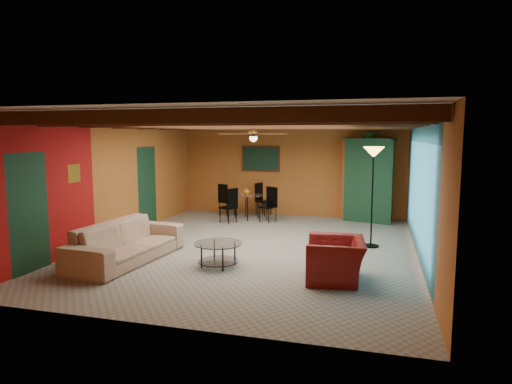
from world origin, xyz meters
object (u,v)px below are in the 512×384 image
(sofa, at_px, (127,242))
(armoire, at_px, (368,181))
(dining_table, at_px, (247,202))
(coffee_table, at_px, (218,254))
(vase, at_px, (247,182))
(floor_lamp, at_px, (372,197))
(potted_plant, at_px, (369,132))
(armchair, at_px, (336,259))

(sofa, height_order, armoire, armoire)
(sofa, distance_m, dining_table, 4.77)
(coffee_table, relative_size, armoire, 0.39)
(coffee_table, xyz_separation_m, vase, (-0.83, 4.55, 0.83))
(armoire, height_order, floor_lamp, armoire)
(potted_plant, bearing_deg, sofa, -128.44)
(coffee_table, bearing_deg, floor_lamp, 40.31)
(armoire, distance_m, vase, 3.33)
(sofa, distance_m, armchair, 3.84)
(potted_plant, bearing_deg, vase, -169.45)
(armoire, xyz_separation_m, potted_plant, (0.00, 0.00, 1.34))
(potted_plant, bearing_deg, coffee_table, -115.33)
(coffee_table, height_order, dining_table, dining_table)
(armoire, height_order, potted_plant, potted_plant)
(dining_table, height_order, armoire, armoire)
(sofa, distance_m, potted_plant, 7.06)
(armchair, distance_m, vase, 5.61)
(coffee_table, height_order, potted_plant, potted_plant)
(dining_table, xyz_separation_m, floor_lamp, (3.43, -2.34, 0.58))
(armchair, relative_size, floor_lamp, 0.49)
(potted_plant, bearing_deg, floor_lamp, -86.87)
(armoire, bearing_deg, sofa, -113.23)
(floor_lamp, bearing_deg, potted_plant, 93.13)
(coffee_table, height_order, floor_lamp, floor_lamp)
(armoire, bearing_deg, coffee_table, -100.12)
(sofa, bearing_deg, floor_lamp, -57.21)
(armchair, relative_size, potted_plant, 2.17)
(dining_table, xyz_separation_m, potted_plant, (3.27, 0.61, 1.96))
(coffee_table, height_order, vase, vase)
(sofa, xyz_separation_m, vase, (0.93, 4.68, 0.68))
(floor_lamp, bearing_deg, dining_table, 145.71)
(armchair, height_order, vase, vase)
(armchair, distance_m, potted_plant, 5.76)
(sofa, bearing_deg, armchair, -86.41)
(dining_table, relative_size, floor_lamp, 0.87)
(sofa, bearing_deg, coffee_table, -81.19)
(potted_plant, relative_size, vase, 2.52)
(floor_lamp, xyz_separation_m, potted_plant, (-0.16, 2.95, 1.38))
(armchair, bearing_deg, potted_plant, 170.46)
(sofa, distance_m, coffee_table, 1.77)
(armchair, bearing_deg, dining_table, -154.18)
(dining_table, xyz_separation_m, vase, (0.00, 0.00, 0.57))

